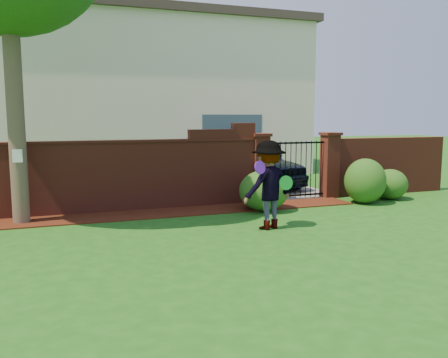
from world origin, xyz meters
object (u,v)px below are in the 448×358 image
object	(u,v)px
man	(269,185)
frisbee_purple	(260,167)
car	(255,163)
frisbee_green	(286,183)

from	to	relation	value
man	frisbee_purple	bearing A→B (deg)	13.63
car	man	distance (m)	6.00
car	man	bearing A→B (deg)	-120.77
man	frisbee_green	bearing A→B (deg)	135.86
frisbee_purple	car	bearing A→B (deg)	67.29
man	frisbee_purple	xyz separation A→B (m)	(-0.29, -0.16, 0.40)
frisbee_purple	frisbee_green	xyz separation A→B (m)	(0.59, 0.00, -0.34)
car	frisbee_green	size ratio (longest dim) A/B	15.22
man	frisbee_purple	distance (m)	0.52
car	frisbee_purple	xyz separation A→B (m)	(-2.42, -5.77, 0.54)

